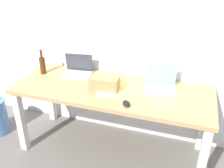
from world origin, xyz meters
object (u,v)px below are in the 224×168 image
at_px(desk, 112,97).
at_px(beer_bottle, 43,65).
at_px(cardboard_box, 105,83).
at_px(laptop_right, 160,84).
at_px(computer_mouse, 126,104).
at_px(laptop_left, 78,70).

bearing_deg(desk, beer_bottle, 172.79).
relative_size(desk, cardboard_box, 7.13).
bearing_deg(laptop_right, beer_bottle, -177.92).
xyz_separation_m(computer_mouse, cardboard_box, (-0.28, 0.22, 0.05)).
bearing_deg(beer_bottle, laptop_right, 2.08).
height_order(desk, computer_mouse, computer_mouse).
distance_m(laptop_right, beer_bottle, 1.27).
relative_size(beer_bottle, cardboard_box, 1.00).
xyz_separation_m(desk, cardboard_box, (-0.06, -0.03, 0.16)).
distance_m(laptop_left, cardboard_box, 0.46).
xyz_separation_m(laptop_left, cardboard_box, (0.39, -0.23, 0.02)).
bearing_deg(laptop_left, desk, -23.58).
height_order(laptop_right, cardboard_box, laptop_right).
height_order(laptop_left, beer_bottle, beer_bottle).
xyz_separation_m(desk, laptop_left, (-0.46, 0.20, 0.14)).
bearing_deg(laptop_left, computer_mouse, -33.98).
xyz_separation_m(laptop_left, laptop_right, (0.90, -0.05, -0.00)).
relative_size(laptop_left, computer_mouse, 3.25).
relative_size(laptop_right, beer_bottle, 1.26).
distance_m(desk, laptop_right, 0.49).
xyz_separation_m(laptop_right, beer_bottle, (-1.27, -0.05, 0.06)).
distance_m(laptop_left, computer_mouse, 0.81).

